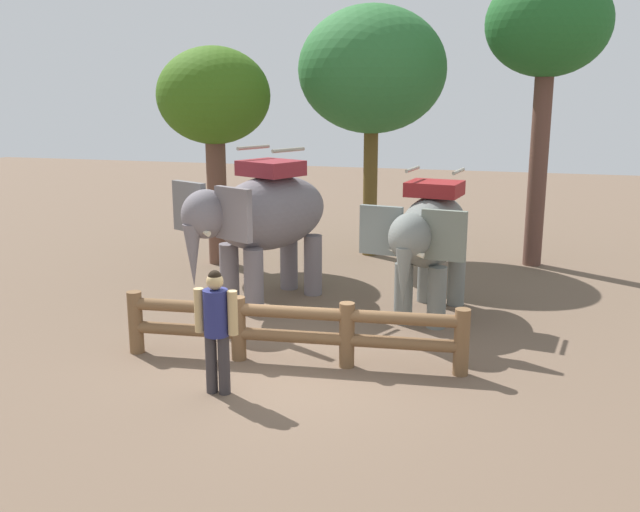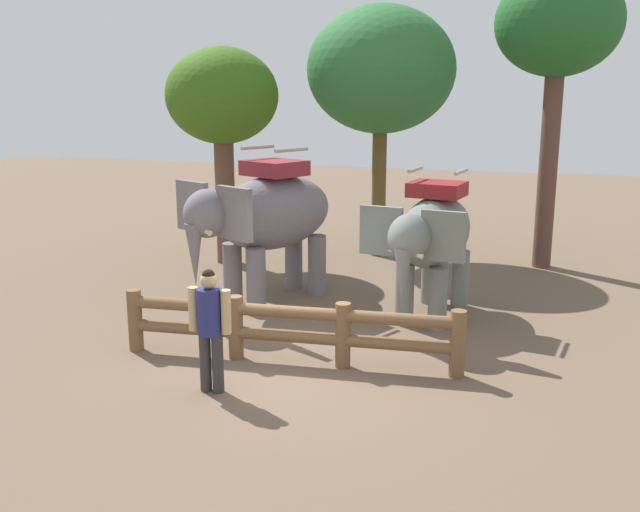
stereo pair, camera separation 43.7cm
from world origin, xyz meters
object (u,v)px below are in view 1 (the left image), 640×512
elephant_near_left (263,217)px  elephant_center (430,236)px  tree_far_left (372,71)px  tree_back_center (214,100)px  tree_far_right (548,30)px  tourist_woman_in_black (216,323)px  log_fence (292,327)px

elephant_near_left → elephant_center: elephant_near_left is taller
tree_far_left → tree_back_center: bearing=-150.3°
tree_back_center → tree_far_right: bearing=14.6°
tourist_woman_in_black → tree_far_left: 10.05m
elephant_center → tree_far_right: size_ratio=0.48×
elephant_near_left → tree_far_left: (1.14, 4.93, 2.97)m
tree_far_left → tree_far_right: 4.27m
log_fence → elephant_near_left: size_ratio=1.47×
elephant_center → tree_back_center: size_ratio=0.63×
elephant_center → tree_far_left: bearing=114.1°
log_fence → elephant_near_left: 3.62m
tourist_woman_in_black → tree_back_center: 8.60m
elephant_near_left → tree_far_right: bearing=42.9°
elephant_near_left → elephant_center: size_ratio=1.12×
elephant_near_left → elephant_center: 3.36m
log_fence → tree_far_right: tree_far_right is taller
tree_far_left → tree_back_center: size_ratio=1.20×
log_fence → tree_far_right: size_ratio=0.78×
elephant_near_left → tree_back_center: size_ratio=0.70×
elephant_near_left → tree_far_right: size_ratio=0.53×
elephant_center → tourist_woman_in_black: 5.04m
elephant_near_left → tree_far_right: 8.23m
tree_far_left → tree_back_center: (-3.47, -1.98, -0.71)m
elephant_near_left → tree_back_center: 4.39m
elephant_near_left → tree_far_left: tree_far_left is taller
elephant_center → elephant_near_left: bearing=179.5°
tree_far_left → tree_far_right: bearing=0.2°
tourist_woman_in_black → tree_far_right: 11.31m
elephant_near_left → elephant_center: bearing=-0.5°
tourist_woman_in_black → tree_back_center: tree_back_center is taller
tourist_woman_in_black → tree_far_left: bearing=88.8°
tourist_woman_in_black → tree_far_right: size_ratio=0.26×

